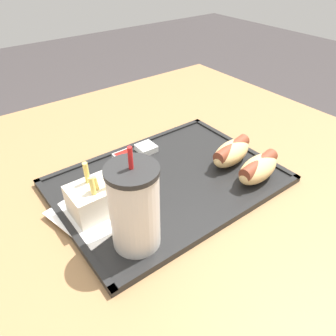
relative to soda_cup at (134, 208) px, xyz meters
The scene contains 9 objects.
dining_table 0.48m from the soda_cup, 151.97° to the right, with size 1.05×1.09×0.70m.
food_tray 0.19m from the soda_cup, 144.38° to the right, with size 0.45×0.33×0.01m.
paper_napkin 0.13m from the soda_cup, 85.19° to the right, with size 0.19×0.17×0.00m.
soda_cup is the anchor object (origin of this frame).
hot_dog_far 0.30m from the soda_cup, behind, with size 0.12×0.07×0.05m.
hot_dog_near 0.30m from the soda_cup, 166.68° to the right, with size 0.12×0.08×0.05m.
fries_carton 0.12m from the soda_cup, 79.26° to the right, with size 0.09×0.07×0.11m.
sauce_cup_mayo 0.29m from the soda_cup, 127.28° to the right, with size 0.04×0.04×0.02m.
sauce_cup_ketchup 0.25m from the soda_cup, 116.20° to the right, with size 0.04×0.04×0.02m.
Camera 1 is at (0.36, 0.42, 1.13)m, focal length 35.00 mm.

